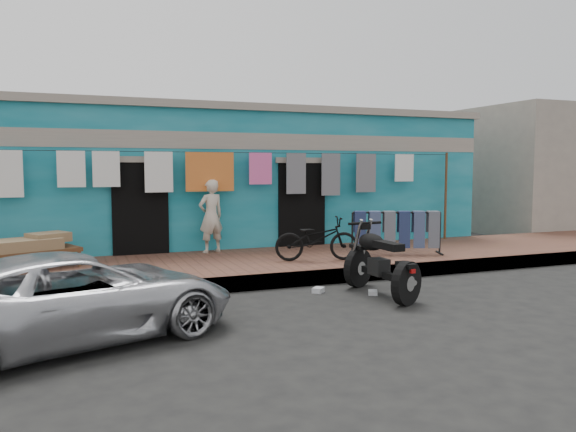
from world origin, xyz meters
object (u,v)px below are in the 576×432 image
object	(u,v)px
bicycle	(317,234)
jeans_rack	(396,232)
car	(75,296)
charpoy	(28,253)
motorcycle	(381,260)
seated_person	(211,216)

from	to	relation	value
bicycle	jeans_rack	world-z (taller)	bicycle
car	jeans_rack	bearing A→B (deg)	-83.03
charpoy	jeans_rack	world-z (taller)	jeans_rack
car	charpoy	world-z (taller)	car
jeans_rack	motorcycle	bearing A→B (deg)	-127.25
seated_person	charpoy	bearing A→B (deg)	-3.68
jeans_rack	charpoy	bearing A→B (deg)	173.23
car	charpoy	bearing A→B (deg)	-7.93
seated_person	motorcycle	bearing A→B (deg)	99.01
bicycle	charpoy	bearing A→B (deg)	93.30
seated_person	bicycle	world-z (taller)	seated_person
car	jeans_rack	world-z (taller)	jeans_rack
motorcycle	jeans_rack	bearing A→B (deg)	50.71
car	motorcycle	world-z (taller)	motorcycle
car	charpoy	size ratio (longest dim) A/B	2.01
car	motorcycle	distance (m)	4.51
car	seated_person	bearing A→B (deg)	-49.40
motorcycle	jeans_rack	distance (m)	2.72
jeans_rack	seated_person	bearing A→B (deg)	155.39
car	seated_person	size ratio (longest dim) A/B	2.52
seated_person	motorcycle	size ratio (longest dim) A/B	0.86
charpoy	jeans_rack	xyz separation A→B (m)	(6.79, -0.81, 0.16)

